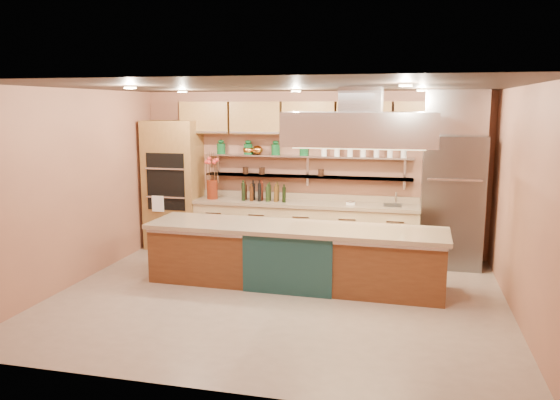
% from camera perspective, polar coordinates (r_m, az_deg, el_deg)
% --- Properties ---
extents(floor, '(6.00, 5.00, 0.02)m').
position_cam_1_polar(floor, '(7.48, -0.33, -10.25)').
color(floor, '#A18B7A').
rests_on(floor, ground).
extents(ceiling, '(6.00, 5.00, 0.02)m').
position_cam_1_polar(ceiling, '(7.03, -0.35, 11.80)').
color(ceiling, black).
rests_on(ceiling, wall_back).
extents(wall_back, '(6.00, 0.04, 2.80)m').
position_cam_1_polar(wall_back, '(9.54, 3.24, 2.85)').
color(wall_back, '#A4684D').
rests_on(wall_back, floor).
extents(wall_front, '(6.00, 0.04, 2.80)m').
position_cam_1_polar(wall_front, '(4.78, -7.52, -4.30)').
color(wall_front, '#A4684D').
rests_on(wall_front, floor).
extents(wall_left, '(0.04, 5.00, 2.80)m').
position_cam_1_polar(wall_left, '(8.35, -20.76, 1.22)').
color(wall_left, '#A4684D').
rests_on(wall_left, floor).
extents(wall_right, '(0.04, 5.00, 2.80)m').
position_cam_1_polar(wall_right, '(7.05, 24.08, -0.50)').
color(wall_right, '#A4684D').
rests_on(wall_right, floor).
extents(oven_stack, '(0.95, 0.64, 2.30)m').
position_cam_1_polar(oven_stack, '(10.00, -11.06, 1.56)').
color(oven_stack, olive).
rests_on(oven_stack, floor).
extents(refrigerator, '(0.95, 0.72, 2.10)m').
position_cam_1_polar(refrigerator, '(9.12, 17.50, -0.15)').
color(refrigerator, slate).
rests_on(refrigerator, floor).
extents(back_counter, '(3.84, 0.64, 0.93)m').
position_cam_1_polar(back_counter, '(9.42, 2.56, -3.01)').
color(back_counter, tan).
rests_on(back_counter, floor).
extents(wall_shelf_lower, '(3.60, 0.26, 0.03)m').
position_cam_1_polar(wall_shelf_lower, '(9.43, 2.80, 2.47)').
color(wall_shelf_lower, silver).
rests_on(wall_shelf_lower, wall_back).
extents(wall_shelf_upper, '(3.60, 0.26, 0.03)m').
position_cam_1_polar(wall_shelf_upper, '(9.39, 2.82, 4.58)').
color(wall_shelf_upper, silver).
rests_on(wall_shelf_upper, wall_back).
extents(upper_cabinets, '(4.60, 0.36, 0.55)m').
position_cam_1_polar(upper_cabinets, '(9.30, 3.10, 8.54)').
color(upper_cabinets, olive).
rests_on(upper_cabinets, wall_back).
extents(range_hood, '(2.00, 1.00, 0.45)m').
position_cam_1_polar(range_hood, '(7.46, 8.42, 7.35)').
color(range_hood, silver).
rests_on(range_hood, ceiling).
extents(ceiling_downlights, '(4.00, 2.80, 0.02)m').
position_cam_1_polar(ceiling_downlights, '(7.22, 0.03, 11.51)').
color(ceiling_downlights, '#FFE5A5').
rests_on(ceiling_downlights, ceiling).
extents(island, '(4.19, 1.00, 0.87)m').
position_cam_1_polar(island, '(7.87, 1.52, -5.82)').
color(island, brown).
rests_on(island, floor).
extents(flower_vase, '(0.24, 0.24, 0.34)m').
position_cam_1_polar(flower_vase, '(9.70, -7.09, 1.11)').
color(flower_vase, maroon).
rests_on(flower_vase, back_counter).
extents(oil_bottle_cluster, '(0.87, 0.33, 0.27)m').
position_cam_1_polar(oil_bottle_cluster, '(9.42, -1.65, 0.71)').
color(oil_bottle_cluster, black).
rests_on(oil_bottle_cluster, back_counter).
extents(kitchen_scale, '(0.14, 0.11, 0.08)m').
position_cam_1_polar(kitchen_scale, '(9.16, 7.40, -0.23)').
color(kitchen_scale, white).
rests_on(kitchen_scale, back_counter).
extents(bar_faucet, '(0.04, 0.04, 0.23)m').
position_cam_1_polar(bar_faucet, '(9.20, 12.02, 0.15)').
color(bar_faucet, white).
rests_on(bar_faucet, back_counter).
extents(copper_kettle, '(0.23, 0.23, 0.16)m').
position_cam_1_polar(copper_kettle, '(9.59, -2.37, 5.25)').
color(copper_kettle, '#B66C2A').
rests_on(copper_kettle, wall_shelf_upper).
extents(green_canister, '(0.19, 0.19, 0.18)m').
position_cam_1_polar(green_canister, '(9.50, -0.45, 5.29)').
color(green_canister, '#0F4A20').
rests_on(green_canister, wall_shelf_upper).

